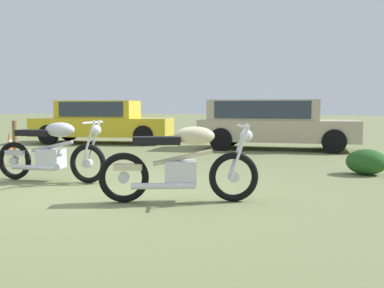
% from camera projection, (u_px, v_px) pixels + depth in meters
% --- Properties ---
extents(ground_plane, '(120.00, 120.00, 0.00)m').
position_uv_depth(ground_plane, '(112.00, 191.00, 6.36)').
color(ground_plane, olive).
extents(motorcycle_silver, '(1.99, 0.84, 1.02)m').
position_uv_depth(motorcycle_silver, '(51.00, 152.00, 7.12)').
color(motorcycle_silver, black).
rests_on(motorcycle_silver, ground).
extents(motorcycle_cream, '(1.81, 1.28, 1.02)m').
position_uv_depth(motorcycle_cream, '(181.00, 164.00, 5.56)').
color(motorcycle_cream, black).
rests_on(motorcycle_cream, ground).
extents(car_yellow, '(4.90, 3.40, 1.43)m').
position_uv_depth(car_yellow, '(102.00, 119.00, 14.70)').
color(car_yellow, gold).
rests_on(car_yellow, ground).
extents(car_beige, '(4.71, 2.78, 1.43)m').
position_uv_depth(car_beige, '(271.00, 120.00, 12.56)').
color(car_beige, '#BCAD8C').
rests_on(car_beige, ground).
extents(fence_post_wooden, '(0.10, 0.10, 0.94)m').
position_uv_depth(fence_post_wooden, '(15.00, 143.00, 9.00)').
color(fence_post_wooden, brown).
rests_on(fence_post_wooden, ground).
extents(traffic_cone, '(0.25, 0.25, 0.58)m').
position_uv_depth(traffic_cone, '(9.00, 143.00, 11.62)').
color(traffic_cone, '#EA590F').
rests_on(traffic_cone, ground).
extents(shrub_low, '(0.72, 0.61, 0.47)m').
position_uv_depth(shrub_low, '(366.00, 162.00, 7.85)').
color(shrub_low, '#23521E').
rests_on(shrub_low, ground).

